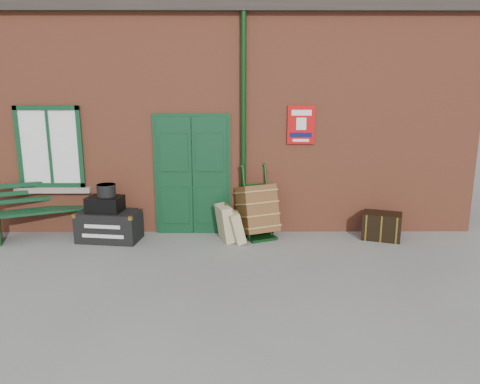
{
  "coord_description": "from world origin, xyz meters",
  "views": [
    {
      "loc": [
        0.53,
        -7.08,
        2.81
      ],
      "look_at": [
        0.58,
        0.6,
        1.0
      ],
      "focal_mm": 35.0,
      "sensor_mm": 36.0,
      "label": 1
    }
  ],
  "objects_px": {
    "houdini_trunk": "(109,226)",
    "porter_trolley": "(258,210)",
    "bench": "(46,208)",
    "dark_trunk": "(382,226)"
  },
  "relations": [
    {
      "from": "porter_trolley",
      "to": "dark_trunk",
      "type": "xyz_separation_m",
      "value": [
        2.27,
        -0.15,
        -0.26
      ]
    },
    {
      "from": "bench",
      "to": "porter_trolley",
      "type": "relative_size",
      "value": 1.34
    },
    {
      "from": "bench",
      "to": "dark_trunk",
      "type": "xyz_separation_m",
      "value": [
        6.21,
        -0.25,
        -0.28
      ]
    },
    {
      "from": "bench",
      "to": "porter_trolley",
      "type": "distance_m",
      "value": 3.94
    },
    {
      "from": "bench",
      "to": "houdini_trunk",
      "type": "height_order",
      "value": "bench"
    },
    {
      "from": "houdini_trunk",
      "to": "porter_trolley",
      "type": "height_order",
      "value": "porter_trolley"
    },
    {
      "from": "bench",
      "to": "houdini_trunk",
      "type": "relative_size",
      "value": 1.61
    },
    {
      "from": "dark_trunk",
      "to": "porter_trolley",
      "type": "bearing_deg",
      "value": -163.99
    },
    {
      "from": "porter_trolley",
      "to": "houdini_trunk",
      "type": "bearing_deg",
      "value": 161.38
    },
    {
      "from": "bench",
      "to": "dark_trunk",
      "type": "bearing_deg",
      "value": -25.71
    }
  ]
}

